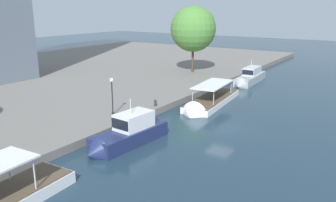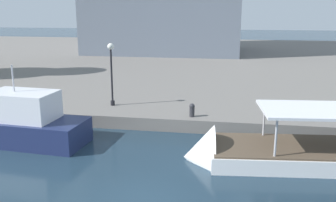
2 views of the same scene
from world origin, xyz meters
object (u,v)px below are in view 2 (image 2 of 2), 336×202
motor_yacht_1 (7,127)px  tour_boat_2 (312,157)px  lamp_post (111,67)px  mooring_bollard_0 (192,110)px

motor_yacht_1 → tour_boat_2: size_ratio=0.67×
tour_boat_2 → lamp_post: lamp_post is taller
motor_yacht_1 → tour_boat_2: 15.38m
motor_yacht_1 → lamp_post: (4.12, 5.28, 2.50)m
motor_yacht_1 → lamp_post: lamp_post is taller
mooring_bollard_0 → motor_yacht_1: bearing=-159.3°
motor_yacht_1 → lamp_post: 7.15m
motor_yacht_1 → lamp_post: bearing=-123.5°
tour_boat_2 → mooring_bollard_0: bearing=-38.9°
lamp_post → tour_boat_2: bearing=-26.4°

